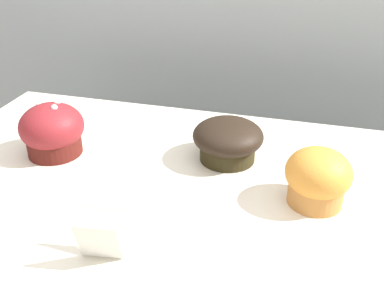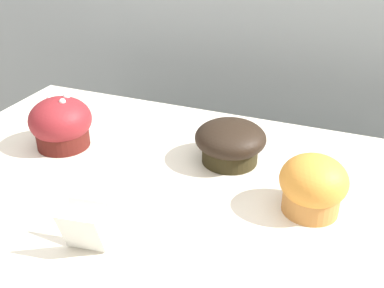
# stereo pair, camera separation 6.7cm
# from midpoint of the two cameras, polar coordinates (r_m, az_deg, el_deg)

# --- Properties ---
(wall_back) EXTENTS (3.20, 0.10, 1.80)m
(wall_back) POSITION_cam_midpoint_polar(r_m,az_deg,el_deg) (1.13, 14.61, 9.00)
(wall_back) COLOR #A8B2B7
(wall_back) RESTS_ON ground
(muffin_front_center) EXTENTS (0.09, 0.09, 0.08)m
(muffin_front_center) POSITION_cam_midpoint_polar(r_m,az_deg,el_deg) (0.62, 18.17, -5.13)
(muffin_front_center) COLOR #C9813E
(muffin_front_center) RESTS_ON display_counter
(muffin_back_left) EXTENTS (0.11, 0.11, 0.07)m
(muffin_back_left) POSITION_cam_midpoint_polar(r_m,az_deg,el_deg) (0.71, 7.61, 0.20)
(muffin_back_left) COLOR #2B2512
(muffin_back_left) RESTS_ON display_counter
(muffin_back_right) EXTENTS (0.10, 0.10, 0.09)m
(muffin_back_right) POSITION_cam_midpoint_polar(r_m,az_deg,el_deg) (0.77, -13.92, 2.45)
(muffin_back_right) COLOR #4E1712
(muffin_back_right) RESTS_ON display_counter
(price_card) EXTENTS (0.06, 0.05, 0.06)m
(price_card) POSITION_cam_midpoint_polar(r_m,az_deg,el_deg) (0.54, -10.01, -10.68)
(price_card) COLOR white
(price_card) RESTS_ON display_counter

